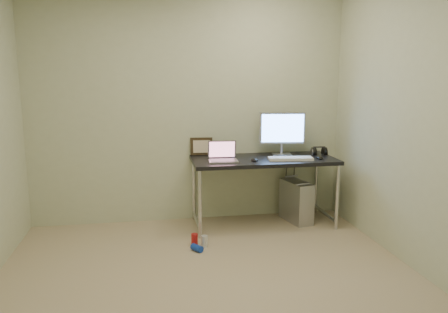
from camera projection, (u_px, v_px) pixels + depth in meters
floor at (213, 290)px, 3.39m from camera, size 3.50×3.50×0.00m
wall_back at (189, 111)px, 4.85m from camera, size 3.50×0.02×2.50m
wall_right at (431, 125)px, 3.45m from camera, size 0.02×3.50×2.50m
desk at (263, 165)px, 4.76m from camera, size 1.56×0.68×0.75m
tower_computer at (296, 201)px, 4.94m from camera, size 0.29×0.48×0.49m
cable_a at (285, 182)px, 5.15m from camera, size 0.01×0.16×0.69m
cable_b at (293, 183)px, 5.15m from camera, size 0.02×0.11×0.71m
can_red at (195, 240)px, 4.26m from camera, size 0.08×0.08×0.12m
can_white at (204, 241)px, 4.22m from camera, size 0.08×0.08×0.11m
can_blue at (197, 248)px, 4.12m from camera, size 0.12×0.13×0.06m
laptop at (223, 156)px, 4.59m from camera, size 0.32×0.27×0.21m
monitor at (282, 130)px, 4.88m from camera, size 0.52×0.18×0.49m
keyboard at (291, 159)px, 4.65m from camera, size 0.48×0.21×0.03m
mouse_right at (320, 157)px, 4.70m from camera, size 0.09×0.12×0.04m
mouse_left at (254, 159)px, 4.59m from camera, size 0.08×0.11×0.04m
headphones at (319, 152)px, 4.96m from camera, size 0.17×0.11×0.12m
picture_frame at (201, 146)px, 4.91m from camera, size 0.25×0.09×0.20m
webcam at (225, 149)px, 4.89m from camera, size 0.04×0.03×0.11m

